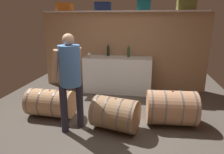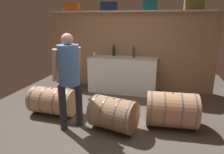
{
  "view_description": "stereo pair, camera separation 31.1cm",
  "coord_description": "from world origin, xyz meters",
  "px_view_note": "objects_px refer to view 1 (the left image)",
  "views": [
    {
      "loc": [
        0.69,
        -3.34,
        1.93
      ],
      "look_at": [
        0.05,
        0.35,
        0.87
      ],
      "focal_mm": 32.93,
      "sensor_mm": 36.0,
      "label": 1
    },
    {
      "loc": [
        0.99,
        -3.27,
        1.93
      ],
      "look_at": [
        0.05,
        0.35,
        0.87
      ],
      "focal_mm": 32.93,
      "sensor_mm": 36.0,
      "label": 2
    }
  ],
  "objects_px": {
    "wine_barrel_near": "(171,108)",
    "winemaker_pouring": "(70,73)",
    "wine_barrel_flank": "(51,103)",
    "wine_barrel_far": "(115,114)",
    "toolcase_olive": "(186,4)",
    "wine_bottle_dark": "(108,51)",
    "toolcase_navy": "(103,6)",
    "toolcase_teal": "(144,5)",
    "wine_glass": "(89,54)",
    "toolcase_orange": "(65,7)",
    "work_cabinet": "(118,75)",
    "wine_bottle_green": "(129,52)"
  },
  "relations": [
    {
      "from": "wine_barrel_near",
      "to": "winemaker_pouring",
      "type": "bearing_deg",
      "value": -168.4
    },
    {
      "from": "wine_barrel_flank",
      "to": "winemaker_pouring",
      "type": "relative_size",
      "value": 0.56
    },
    {
      "from": "wine_barrel_near",
      "to": "wine_barrel_far",
      "type": "relative_size",
      "value": 1.03
    },
    {
      "from": "toolcase_olive",
      "to": "wine_bottle_dark",
      "type": "bearing_deg",
      "value": 176.85
    },
    {
      "from": "toolcase_navy",
      "to": "wine_barrel_near",
      "type": "xyz_separation_m",
      "value": [
        1.7,
        -1.88,
        -1.92
      ]
    },
    {
      "from": "toolcase_teal",
      "to": "wine_glass",
      "type": "bearing_deg",
      "value": -161.56
    },
    {
      "from": "toolcase_olive",
      "to": "wine_bottle_dark",
      "type": "xyz_separation_m",
      "value": [
        -1.95,
        -0.05,
        -1.18
      ]
    },
    {
      "from": "toolcase_navy",
      "to": "wine_barrel_near",
      "type": "height_order",
      "value": "toolcase_navy"
    },
    {
      "from": "toolcase_orange",
      "to": "wine_bottle_dark",
      "type": "xyz_separation_m",
      "value": [
        1.21,
        -0.05,
        -1.15
      ]
    },
    {
      "from": "toolcase_navy",
      "to": "toolcase_olive",
      "type": "xyz_separation_m",
      "value": [
        2.1,
        0.0,
        0.03
      ]
    },
    {
      "from": "wine_glass",
      "to": "wine_barrel_near",
      "type": "xyz_separation_m",
      "value": [
        1.98,
        -1.44,
        -0.72
      ]
    },
    {
      "from": "work_cabinet",
      "to": "wine_barrel_flank",
      "type": "xyz_separation_m",
      "value": [
        -1.13,
        -1.72,
        -0.19
      ]
    },
    {
      "from": "wine_barrel_near",
      "to": "wine_barrel_far",
      "type": "distance_m",
      "value": 1.07
    },
    {
      "from": "wine_barrel_near",
      "to": "wine_barrel_flank",
      "type": "relative_size",
      "value": 0.98
    },
    {
      "from": "wine_bottle_dark",
      "to": "wine_bottle_green",
      "type": "distance_m",
      "value": 0.58
    },
    {
      "from": "toolcase_navy",
      "to": "work_cabinet",
      "type": "height_order",
      "value": "toolcase_navy"
    },
    {
      "from": "toolcase_olive",
      "to": "work_cabinet",
      "type": "distance_m",
      "value": 2.46
    },
    {
      "from": "wine_bottle_dark",
      "to": "winemaker_pouring",
      "type": "height_order",
      "value": "winemaker_pouring"
    },
    {
      "from": "toolcase_olive",
      "to": "wine_bottle_green",
      "type": "bearing_deg",
      "value": -178.49
    },
    {
      "from": "toolcase_orange",
      "to": "wine_barrel_near",
      "type": "distance_m",
      "value": 3.85
    },
    {
      "from": "wine_barrel_near",
      "to": "wine_barrel_far",
      "type": "height_order",
      "value": "wine_barrel_near"
    },
    {
      "from": "toolcase_olive",
      "to": "wine_glass",
      "type": "relative_size",
      "value": 3.06
    },
    {
      "from": "wine_bottle_dark",
      "to": "wine_barrel_near",
      "type": "distance_m",
      "value": 2.52
    },
    {
      "from": "wine_bottle_dark",
      "to": "wine_barrel_flank",
      "type": "distance_m",
      "value": 2.23
    },
    {
      "from": "wine_barrel_flank",
      "to": "toolcase_olive",
      "type": "bearing_deg",
      "value": 37.52
    },
    {
      "from": "toolcase_orange",
      "to": "wine_bottle_dark",
      "type": "distance_m",
      "value": 1.67
    },
    {
      "from": "toolcase_navy",
      "to": "wine_bottle_dark",
      "type": "height_order",
      "value": "toolcase_navy"
    },
    {
      "from": "work_cabinet",
      "to": "toolcase_teal",
      "type": "bearing_deg",
      "value": 19.92
    },
    {
      "from": "toolcase_navy",
      "to": "toolcase_teal",
      "type": "distance_m",
      "value": 1.07
    },
    {
      "from": "work_cabinet",
      "to": "wine_bottle_dark",
      "type": "bearing_deg",
      "value": 149.21
    },
    {
      "from": "toolcase_orange",
      "to": "wine_bottle_dark",
      "type": "relative_size",
      "value": 1.24
    },
    {
      "from": "wine_barrel_flank",
      "to": "toolcase_orange",
      "type": "bearing_deg",
      "value": 103.39
    },
    {
      "from": "toolcase_navy",
      "to": "wine_glass",
      "type": "bearing_deg",
      "value": -125.78
    },
    {
      "from": "toolcase_orange",
      "to": "toolcase_olive",
      "type": "relative_size",
      "value": 0.92
    },
    {
      "from": "toolcase_navy",
      "to": "toolcase_teal",
      "type": "height_order",
      "value": "toolcase_teal"
    },
    {
      "from": "wine_bottle_dark",
      "to": "wine_glass",
      "type": "xyz_separation_m",
      "value": [
        -0.43,
        -0.38,
        -0.05
      ]
    },
    {
      "from": "wine_barrel_near",
      "to": "winemaker_pouring",
      "type": "relative_size",
      "value": 0.55
    },
    {
      "from": "toolcase_navy",
      "to": "wine_bottle_green",
      "type": "relative_size",
      "value": 1.29
    },
    {
      "from": "wine_barrel_far",
      "to": "wine_barrel_flank",
      "type": "bearing_deg",
      "value": -178.41
    },
    {
      "from": "wine_barrel_flank",
      "to": "work_cabinet",
      "type": "bearing_deg",
      "value": 59.25
    },
    {
      "from": "wine_barrel_flank",
      "to": "wine_barrel_far",
      "type": "bearing_deg",
      "value": -9.37
    },
    {
      "from": "wine_bottle_dark",
      "to": "wine_bottle_green",
      "type": "height_order",
      "value": "wine_bottle_dark"
    },
    {
      "from": "wine_glass",
      "to": "wine_barrel_flank",
      "type": "xyz_separation_m",
      "value": [
        -0.4,
        -1.51,
        -0.76
      ]
    },
    {
      "from": "wine_glass",
      "to": "winemaker_pouring",
      "type": "height_order",
      "value": "winemaker_pouring"
    },
    {
      "from": "toolcase_orange",
      "to": "winemaker_pouring",
      "type": "xyz_separation_m",
      "value": [
        0.99,
        -2.37,
        -1.19
      ]
    },
    {
      "from": "toolcase_navy",
      "to": "wine_barrel_far",
      "type": "height_order",
      "value": "toolcase_navy"
    },
    {
      "from": "wine_barrel_far",
      "to": "winemaker_pouring",
      "type": "relative_size",
      "value": 0.53
    },
    {
      "from": "toolcase_orange",
      "to": "work_cabinet",
      "type": "relative_size",
      "value": 0.22
    },
    {
      "from": "wine_bottle_green",
      "to": "toolcase_navy",
      "type": "bearing_deg",
      "value": 168.37
    },
    {
      "from": "work_cabinet",
      "to": "wine_bottle_dark",
      "type": "distance_m",
      "value": 0.71
    }
  ]
}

